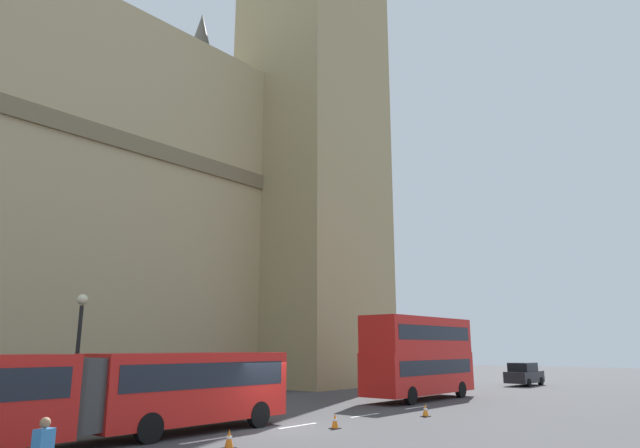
{
  "coord_description": "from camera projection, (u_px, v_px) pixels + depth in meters",
  "views": [
    {
      "loc": [
        -16.09,
        -15.97,
        3.11
      ],
      "look_at": [
        4.81,
        2.0,
        9.31
      ],
      "focal_mm": 30.84,
      "sensor_mm": 36.0,
      "label": 1
    }
  ],
  "objects": [
    {
      "name": "street_lamp",
      "position": [
        78.0,
        349.0,
        22.39
      ],
      "size": [
        0.44,
        0.44,
        5.27
      ],
      "color": "black",
      "rests_on": "ground_plane"
    },
    {
      "name": "traffic_cone_east",
      "position": [
        425.0,
        410.0,
        25.23
      ],
      "size": [
        0.36,
        0.36,
        0.58
      ],
      "color": "black",
      "rests_on": "ground_plane"
    },
    {
      "name": "articulated_bus",
      "position": [
        76.0,
        391.0,
        17.65
      ],
      "size": [
        16.88,
        2.54,
        2.9
      ],
      "color": "red",
      "rests_on": "ground_plane"
    },
    {
      "name": "sedan_lead",
      "position": [
        524.0,
        374.0,
        45.68
      ],
      "size": [
        4.4,
        1.86,
        1.85
      ],
      "color": "black",
      "rests_on": "ground_plane"
    },
    {
      "name": "lane_centre_marking",
      "position": [
        207.0,
        440.0,
        18.81
      ],
      "size": [
        29.8,
        0.16,
        0.01
      ],
      "color": "silver",
      "rests_on": "ground_plane"
    },
    {
      "name": "double_decker_bus",
      "position": [
        419.0,
        354.0,
        33.73
      ],
      "size": [
        9.35,
        2.54,
        4.9
      ],
      "color": "red",
      "rests_on": "ground_plane"
    },
    {
      "name": "traffic_cone_west",
      "position": [
        229.0,
        439.0,
        17.33
      ],
      "size": [
        0.36,
        0.36,
        0.58
      ],
      "color": "black",
      "rests_on": "ground_plane"
    },
    {
      "name": "traffic_cone_middle",
      "position": [
        335.0,
        421.0,
        21.5
      ],
      "size": [
        0.36,
        0.36,
        0.58
      ],
      "color": "black",
      "rests_on": "ground_plane"
    },
    {
      "name": "ground_plane",
      "position": [
        278.0,
        429.0,
        21.38
      ],
      "size": [
        160.0,
        160.0,
        0.0
      ],
      "primitive_type": "plane",
      "color": "#424244"
    }
  ]
}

